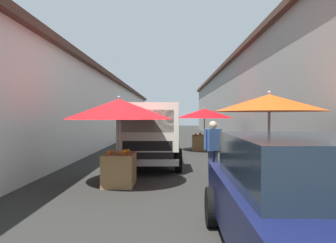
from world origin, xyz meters
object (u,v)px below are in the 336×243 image
Objects in this scene: hatchback_car at (304,202)px; plastic_stool at (127,146)px; vendor_by_crates at (213,146)px; fruit_stall_near_left at (119,117)px; delivery_truck at (151,136)px; fruit_stall_far_right at (267,115)px; parked_scooter at (251,151)px; fruit_stall_far_left at (204,117)px.

hatchback_car is 11.48m from plastic_stool.
vendor_by_crates reaches higher than plastic_stool.
fruit_stall_near_left reaches higher than delivery_truck.
fruit_stall_far_right is 4.67m from parked_scooter.
fruit_stall_far_left is 1.23× the size of fruit_stall_far_right.
delivery_truck is (6.68, 2.13, 0.30)m from hatchback_car.
delivery_truck is at bearing 104.33° from parked_scooter.
delivery_truck is (2.53, -0.61, -0.62)m from fruit_stall_near_left.
fruit_stall_far_left is 6.58× the size of plastic_stool.
hatchback_car is 2.33× the size of parked_scooter.
fruit_stall_near_left is at bearing 107.47° from vendor_by_crates.
hatchback_car is at bearing -175.89° from vendor_by_crates.
delivery_truck reaches higher than plastic_stool.
hatchback_car reaches higher than plastic_stool.
fruit_stall_far_left is at bearing 15.95° from parked_scooter.
fruit_stall_near_left reaches higher than plastic_stool.
vendor_by_crates is (-1.78, -1.78, -0.15)m from delivery_truck.
hatchback_car is 7.02m from delivery_truck.
fruit_stall_far_left is 4.62m from parked_scooter.
vendor_by_crates reaches higher than parked_scooter.
fruit_stall_far_right reaches higher than plastic_stool.
fruit_stall_far_right is at bearing -10.03° from hatchback_car.
fruit_stall_far_right is at bearing -152.46° from plastic_stool.
fruit_stall_near_left is at bearing 33.45° from hatchback_car.
fruit_stall_near_left reaches higher than hatchback_car.
delivery_truck is (3.53, 2.69, -0.68)m from fruit_stall_far_right.
fruit_stall_near_left is 6.94m from plastic_stool.
delivery_truck is at bearing -13.53° from fruit_stall_near_left.
fruit_stall_far_right reaches higher than fruit_stall_far_left.
plastic_stool is at bearing 27.54° from fruit_stall_far_right.
parked_scooter is 3.89× the size of plastic_stool.
fruit_stall_far_right is 3.34m from hatchback_car.
fruit_stall_far_left is at bearing -0.63° from hatchback_car.
fruit_stall_far_left is at bearing -20.47° from fruit_stall_near_left.
delivery_truck is 11.32× the size of plastic_stool.
vendor_by_crates is at bearing -72.53° from fruit_stall_near_left.
hatchback_car is 9.06× the size of plastic_stool.
delivery_truck is (-5.17, 2.26, -0.64)m from fruit_stall_far_left.
fruit_stall_near_left is 0.54× the size of delivery_truck.
hatchback_car reaches higher than parked_scooter.
fruit_stall_far_right reaches higher than vendor_by_crates.
fruit_stall_far_right is 0.47× the size of delivery_truck.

